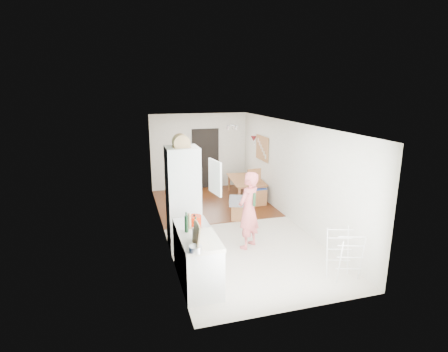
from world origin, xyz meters
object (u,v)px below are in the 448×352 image
person (249,204)px  dining_table (247,190)px  dining_chair (257,188)px  stool (237,212)px  drying_rack (344,255)px

person → dining_table: bearing=-147.6°
dining_chair → stool: size_ratio=2.43×
dining_chair → stool: bearing=-139.5°
stool → dining_chair: bearing=47.1°
stool → person: bearing=-99.9°
dining_table → drying_rack: size_ratio=1.61×
person → stool: size_ratio=4.62×
person → dining_chair: 2.86m
dining_chair → stool: 1.39m
person → drying_rack: (1.18, -1.66, -0.53)m
person → dining_table: person is taller
stool → dining_table: bearing=63.0°
stool → drying_rack: 3.36m
stool → drying_rack: (0.91, -3.23, 0.23)m
dining_table → stool: size_ratio=3.39×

